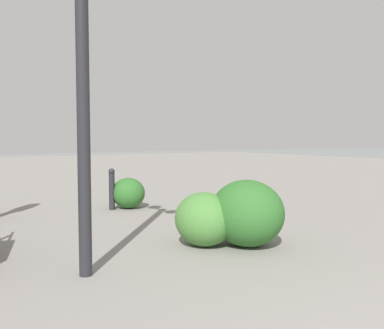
{
  "coord_description": "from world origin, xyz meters",
  "views": [
    {
      "loc": [
        0.4,
        2.66,
        1.5
      ],
      "look_at": [
        10.37,
        -4.02,
        0.74
      ],
      "focal_mm": 39.73,
      "sensor_mm": 36.0,
      "label": 1
    }
  ],
  "objects": [
    {
      "name": "bollard_mid",
      "position": [
        8.64,
        -0.85,
        0.45
      ],
      "size": [
        0.13,
        0.13,
        0.87
      ],
      "color": "#232328",
      "rests_on": "ground"
    },
    {
      "name": "shrub_round",
      "position": [
        8.61,
        -1.21,
        0.33
      ],
      "size": [
        0.77,
        0.69,
        0.65
      ],
      "color": "#2D6628",
      "rests_on": "ground"
    },
    {
      "name": "lamppost",
      "position": [
        4.82,
        1.09,
        2.77
      ],
      "size": [
        0.98,
        0.28,
        4.18
      ],
      "color": "#232328",
      "rests_on": "ground"
    },
    {
      "name": "shrub_wide",
      "position": [
        5.15,
        -0.73,
        0.37
      ],
      "size": [
        0.88,
        0.79,
        0.75
      ],
      "color": "#477F38",
      "rests_on": "ground"
    },
    {
      "name": "shrub_low",
      "position": [
        4.81,
        -1.21,
        0.46
      ],
      "size": [
        1.09,
        0.98,
        0.92
      ],
      "color": "#2D6628",
      "rests_on": "ground"
    }
  ]
}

